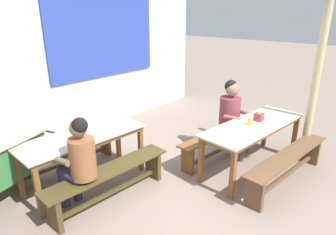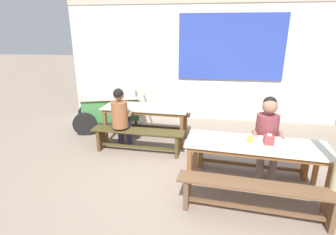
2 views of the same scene
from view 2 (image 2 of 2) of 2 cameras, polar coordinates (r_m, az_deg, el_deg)
name	(u,v)px [view 2 (image 2 of 2)]	position (r m, az deg, el deg)	size (l,w,h in m)	color
ground_plane	(192,169)	(4.50, 5.15, -11.07)	(40.00, 40.00, 0.00)	gray
backdrop_wall	(202,57)	(6.73, 7.39, 12.83)	(6.68, 0.23, 3.01)	silver
dining_table_far	(146,110)	(5.35, -4.81, 1.55)	(1.75, 0.76, 0.74)	#BBB09E
dining_table_near	(256,148)	(3.82, 18.51, -6.39)	(1.95, 0.83, 0.74)	beige
bench_far_back	(153,119)	(5.99, -3.21, -0.28)	(1.69, 0.36, 0.45)	brown
bench_far_front	(138,137)	(4.96, -6.52, -4.27)	(1.76, 0.40, 0.45)	#483E1D
bench_near_back	(251,154)	(4.49, 17.60, -7.64)	(1.87, 0.43, 0.45)	brown
bench_near_front	(256,195)	(3.49, 18.48, -15.65)	(1.94, 0.47, 0.45)	brown
food_cart	(110,101)	(6.23, -12.48, 3.43)	(1.80, 1.25, 1.10)	#3F8344
person_right_near_table	(267,132)	(4.29, 20.73, -2.96)	(0.47, 0.58, 1.27)	#695956
person_left_back_turned	(121,115)	(5.00, -10.23, 0.47)	(0.43, 0.53, 1.22)	#322C4E
tissue_box	(269,140)	(3.81, 21.01, -4.53)	(0.12, 0.12, 0.14)	#98383A
condiment_jar	(250,139)	(3.78, 17.43, -4.39)	(0.07, 0.07, 0.11)	gold
soup_bowl	(152,105)	(5.33, -3.47, 2.65)	(0.15, 0.15, 0.05)	silver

